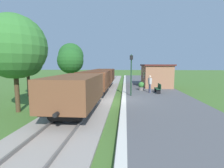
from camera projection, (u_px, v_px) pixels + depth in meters
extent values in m
plane|color=#47702D|center=(119.00, 102.00, 13.77)|extent=(160.00, 160.00, 0.00)
cube|color=#565659|center=(159.00, 101.00, 13.50)|extent=(6.00, 60.00, 0.25)
cube|color=silver|center=(124.00, 99.00, 13.71)|extent=(0.36, 60.00, 0.01)
cube|color=#9E9389|center=(90.00, 101.00, 13.95)|extent=(3.80, 60.00, 0.12)
cube|color=slate|center=(98.00, 99.00, 13.88)|extent=(0.07, 60.00, 0.14)
cube|color=slate|center=(81.00, 99.00, 13.99)|extent=(0.07, 60.00, 0.14)
cube|color=brown|center=(76.00, 89.00, 9.99)|extent=(2.50, 5.60, 1.60)
cube|color=black|center=(76.00, 100.00, 10.06)|extent=(2.10, 5.15, 0.50)
cylinder|color=black|center=(84.00, 98.00, 11.86)|extent=(1.56, 0.84, 0.84)
cylinder|color=black|center=(66.00, 113.00, 8.32)|extent=(1.56, 0.84, 0.84)
cylinder|color=black|center=(87.00, 92.00, 12.98)|extent=(0.20, 0.30, 0.20)
cylinder|color=black|center=(56.00, 115.00, 7.14)|extent=(0.20, 0.30, 0.20)
cube|color=brown|center=(96.00, 79.00, 16.52)|extent=(2.50, 5.60, 1.60)
cube|color=black|center=(96.00, 86.00, 16.60)|extent=(2.10, 5.15, 0.50)
cylinder|color=black|center=(98.00, 86.00, 18.40)|extent=(1.56, 0.84, 0.84)
cylinder|color=black|center=(92.00, 91.00, 14.85)|extent=(1.56, 0.84, 0.84)
cylinder|color=black|center=(100.00, 83.00, 19.52)|extent=(0.20, 0.30, 0.20)
cylinder|color=black|center=(89.00, 91.00, 13.68)|extent=(0.20, 0.30, 0.20)
cube|color=brown|center=(104.00, 75.00, 23.06)|extent=(2.50, 5.60, 1.60)
cube|color=black|center=(104.00, 80.00, 23.13)|extent=(2.10, 5.15, 0.50)
cylinder|color=black|center=(106.00, 80.00, 24.94)|extent=(1.56, 0.84, 0.84)
cylinder|color=black|center=(102.00, 83.00, 21.39)|extent=(1.56, 0.84, 0.84)
cylinder|color=black|center=(106.00, 78.00, 26.05)|extent=(0.20, 0.30, 0.20)
cylinder|color=black|center=(101.00, 82.00, 20.21)|extent=(0.20, 0.30, 0.20)
cube|color=#9E6B4C|center=(156.00, 76.00, 21.88)|extent=(3.20, 5.50, 2.60)
cube|color=#51231E|center=(156.00, 65.00, 21.72)|extent=(3.50, 5.80, 0.18)
cube|color=black|center=(144.00, 75.00, 20.90)|extent=(0.03, 0.90, 0.80)
cube|color=#1E4C2D|center=(157.00, 88.00, 16.56)|extent=(0.42, 1.50, 0.04)
cube|color=#1E4C2D|center=(159.00, 86.00, 16.52)|extent=(0.04, 1.50, 0.45)
cube|color=black|center=(159.00, 92.00, 15.99)|extent=(0.38, 0.06, 0.42)
cube|color=black|center=(156.00, 90.00, 17.18)|extent=(0.38, 0.06, 0.42)
cube|color=#1E4C2D|center=(145.00, 79.00, 27.35)|extent=(0.42, 1.50, 0.04)
cube|color=#1E4C2D|center=(146.00, 77.00, 27.31)|extent=(0.04, 1.50, 0.45)
cube|color=black|center=(145.00, 81.00, 26.78)|extent=(0.38, 0.06, 0.42)
cube|color=black|center=(144.00, 80.00, 27.97)|extent=(0.38, 0.06, 0.42)
cylinder|color=#474C66|center=(150.00, 88.00, 16.66)|extent=(0.15, 0.15, 0.86)
cylinder|color=#474C66|center=(149.00, 88.00, 16.82)|extent=(0.15, 0.15, 0.86)
cube|color=#B2ADA8|center=(150.00, 81.00, 16.65)|extent=(0.34, 0.43, 0.60)
sphere|color=beige|center=(150.00, 77.00, 16.60)|extent=(0.22, 0.22, 0.22)
cylinder|color=slate|center=(141.00, 89.00, 18.32)|extent=(0.56, 0.56, 0.34)
sphere|color=#387A33|center=(141.00, 85.00, 18.27)|extent=(0.64, 0.64, 0.64)
cylinder|color=#193823|center=(131.00, 78.00, 15.02)|extent=(0.11, 0.11, 3.20)
cube|color=black|center=(131.00, 58.00, 14.81)|extent=(0.28, 0.28, 0.36)
sphere|color=#F2E5BF|center=(131.00, 58.00, 14.81)|extent=(0.20, 0.20, 0.20)
cone|color=#193823|center=(131.00, 55.00, 14.78)|extent=(0.20, 0.20, 0.16)
cylinder|color=#4C3823|center=(17.00, 92.00, 10.73)|extent=(0.28, 0.28, 2.63)
sphere|color=#387A33|center=(14.00, 47.00, 10.40)|extent=(3.95, 3.95, 3.95)
cylinder|color=#4C3823|center=(29.00, 84.00, 16.22)|extent=(0.28, 0.28, 2.29)
sphere|color=#2D6B28|center=(27.00, 61.00, 15.97)|extent=(2.83, 2.83, 2.83)
cylinder|color=#4C3823|center=(71.00, 78.00, 23.87)|extent=(0.28, 0.28, 2.19)
sphere|color=#235B23|center=(70.00, 61.00, 23.59)|extent=(3.62, 3.62, 3.62)
cylinder|color=#4C3823|center=(71.00, 73.00, 30.08)|extent=(0.28, 0.28, 2.90)
sphere|color=#235B23|center=(71.00, 56.00, 29.72)|extent=(4.36, 4.36, 4.36)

